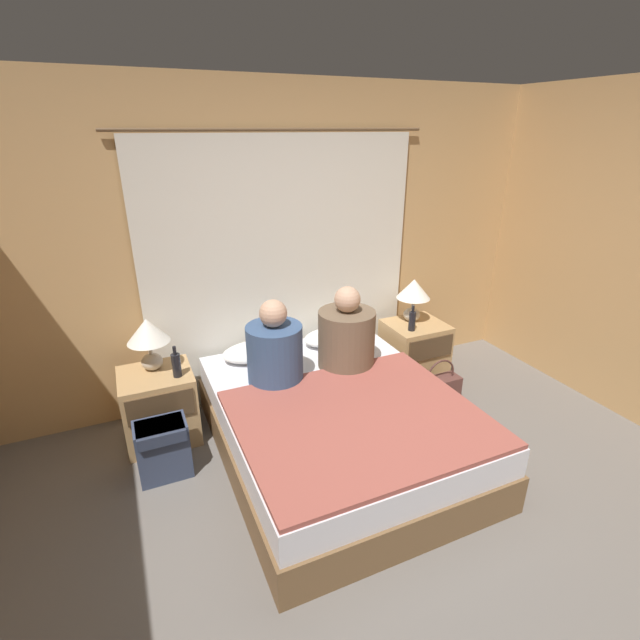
# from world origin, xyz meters

# --- Properties ---
(ground_plane) EXTENTS (16.00, 16.00, 0.00)m
(ground_plane) POSITION_xyz_m (0.00, 0.00, 0.00)
(ground_plane) COLOR #66605B
(wall_back) EXTENTS (4.71, 0.06, 2.50)m
(wall_back) POSITION_xyz_m (0.00, 2.12, 1.25)
(wall_back) COLOR tan
(wall_back) RESTS_ON ground_plane
(curtain_panel) EXTENTS (2.43, 0.03, 2.15)m
(curtain_panel) POSITION_xyz_m (0.00, 2.06, 1.07)
(curtain_panel) COLOR silver
(curtain_panel) RESTS_ON ground_plane
(bed) EXTENTS (1.55, 1.94, 0.46)m
(bed) POSITION_xyz_m (0.00, 1.03, 0.23)
(bed) COLOR brown
(bed) RESTS_ON ground_plane
(nightstand_left) EXTENTS (0.50, 0.47, 0.54)m
(nightstand_left) POSITION_xyz_m (-1.11, 1.71, 0.27)
(nightstand_left) COLOR tan
(nightstand_left) RESTS_ON ground_plane
(nightstand_right) EXTENTS (0.50, 0.47, 0.54)m
(nightstand_right) POSITION_xyz_m (1.11, 1.71, 0.27)
(nightstand_right) COLOR tan
(nightstand_right) RESTS_ON ground_plane
(lamp_left) EXTENTS (0.30, 0.30, 0.39)m
(lamp_left) POSITION_xyz_m (-1.11, 1.79, 0.80)
(lamp_left) COLOR #B2A899
(lamp_left) RESTS_ON nightstand_left
(lamp_right) EXTENTS (0.30, 0.30, 0.39)m
(lamp_right) POSITION_xyz_m (1.11, 1.79, 0.80)
(lamp_right) COLOR #B2A899
(lamp_right) RESTS_ON nightstand_right
(pillow_left) EXTENTS (0.53, 0.33, 0.12)m
(pillow_left) POSITION_xyz_m (-0.34, 1.80, 0.52)
(pillow_left) COLOR white
(pillow_left) RESTS_ON bed
(pillow_right) EXTENTS (0.53, 0.33, 0.12)m
(pillow_right) POSITION_xyz_m (0.34, 1.80, 0.52)
(pillow_right) COLOR white
(pillow_right) RESTS_ON bed
(blanket_on_bed) EXTENTS (1.49, 1.28, 0.03)m
(blanket_on_bed) POSITION_xyz_m (0.00, 0.73, 0.48)
(blanket_on_bed) COLOR #994C42
(blanket_on_bed) RESTS_ON bed
(person_left_in_bed) EXTENTS (0.40, 0.40, 0.62)m
(person_left_in_bed) POSITION_xyz_m (-0.31, 1.41, 0.70)
(person_left_in_bed) COLOR #38517A
(person_left_in_bed) RESTS_ON bed
(person_right_in_bed) EXTENTS (0.43, 0.43, 0.63)m
(person_right_in_bed) POSITION_xyz_m (0.25, 1.41, 0.71)
(person_right_in_bed) COLOR brown
(person_right_in_bed) RESTS_ON bed
(beer_bottle_on_left_stand) EXTENTS (0.06, 0.06, 0.23)m
(beer_bottle_on_left_stand) POSITION_xyz_m (-0.96, 1.61, 0.63)
(beer_bottle_on_left_stand) COLOR black
(beer_bottle_on_left_stand) RESTS_ON nightstand_left
(beer_bottle_on_right_stand) EXTENTS (0.06, 0.06, 0.23)m
(beer_bottle_on_right_stand) POSITION_xyz_m (0.99, 1.61, 0.63)
(beer_bottle_on_right_stand) COLOR black
(beer_bottle_on_right_stand) RESTS_ON nightstand_right
(backpack_on_floor) EXTENTS (0.33, 0.25, 0.40)m
(backpack_on_floor) POSITION_xyz_m (-1.14, 1.28, 0.22)
(backpack_on_floor) COLOR #333D56
(backpack_on_floor) RESTS_ON ground_plane
(handbag_on_floor) EXTENTS (0.36, 0.15, 0.39)m
(handbag_on_floor) POSITION_xyz_m (1.08, 1.28, 0.12)
(handbag_on_floor) COLOR brown
(handbag_on_floor) RESTS_ON ground_plane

